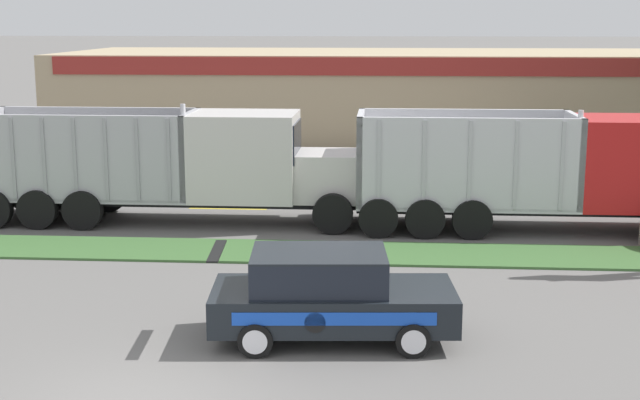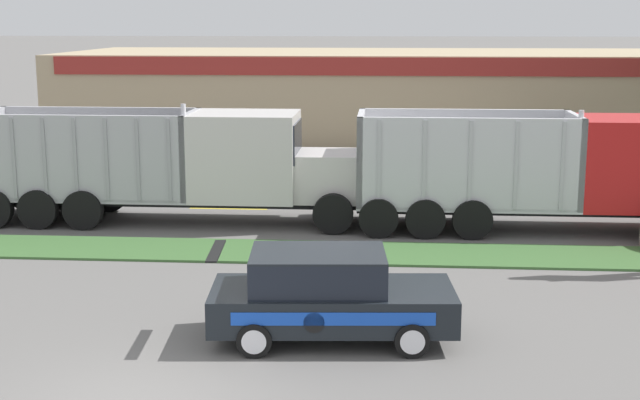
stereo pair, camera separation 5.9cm
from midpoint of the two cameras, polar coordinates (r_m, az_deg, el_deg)
grass_verge at (r=22.37m, az=-5.42°, el=-3.25°), size 120.00×2.17×0.06m
centre_line_3 at (r=28.86m, az=-16.44°, el=-0.37°), size 2.40×0.14×0.01m
centre_line_4 at (r=27.43m, az=-5.82°, el=-0.56°), size 2.40×0.14×0.01m
centre_line_5 at (r=27.02m, az=5.53°, el=-0.74°), size 2.40×0.14×0.01m
centre_line_6 at (r=27.67m, az=16.78°, el=-0.89°), size 2.40×0.14×0.01m
dump_truck_lead at (r=25.28m, az=17.15°, el=1.67°), size 10.89×2.73×3.39m
dump_truck_far_right at (r=25.40m, az=-6.99°, el=2.12°), size 11.20×2.66×3.45m
rally_car at (r=16.11m, az=0.61°, el=-6.09°), size 4.49×2.25×1.66m
store_building_backdrop at (r=46.18m, az=6.20°, el=6.89°), size 35.06×12.10×4.09m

